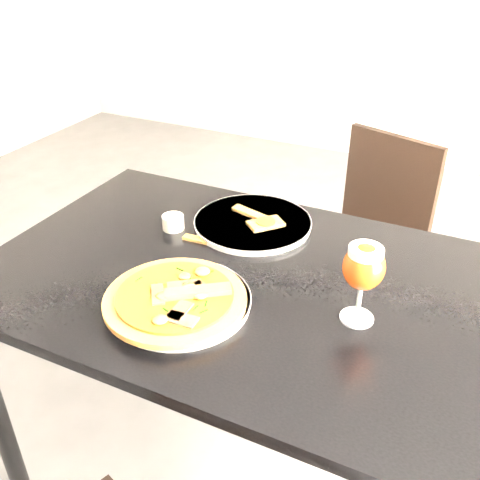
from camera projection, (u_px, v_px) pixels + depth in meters
The scene contains 9 objects.
dining_table at pixel (236, 303), 1.32m from camera, with size 1.20×0.80×0.75m.
chair_far at pixel (367, 238), 1.99m from camera, with size 0.49×0.49×0.83m.
plate_main at pixel (180, 301), 1.16m from camera, with size 0.31×0.31×0.02m, color white.
pizza at pixel (176, 298), 1.14m from camera, with size 0.31×0.31×0.03m.
plate_second at pixel (253, 223), 1.46m from camera, with size 0.32×0.32×0.02m, color white.
crust_scraps at pixel (260, 220), 1.45m from camera, with size 0.17×0.12×0.01m.
loose_crust at pixel (201, 240), 1.39m from camera, with size 0.10×0.02×0.01m, color #936123.
sauce_cup at pixel (173, 222), 1.44m from camera, with size 0.06×0.06×0.04m.
beer_glass at pixel (364, 268), 1.06m from camera, with size 0.09×0.09×0.18m.
Camera 1 is at (0.63, -0.69, 1.47)m, focal length 40.00 mm.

